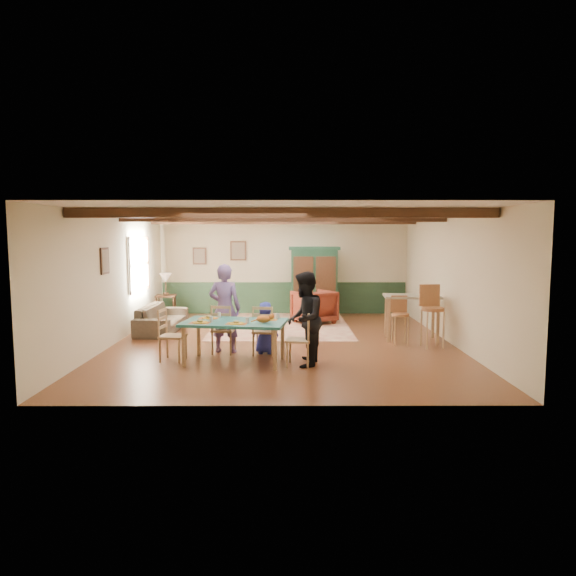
{
  "coord_description": "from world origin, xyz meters",
  "views": [
    {
      "loc": [
        0.08,
        -10.61,
        2.27
      ],
      "look_at": [
        0.11,
        0.04,
        1.15
      ],
      "focal_mm": 32.0,
      "sensor_mm": 36.0,
      "label": 1
    }
  ],
  "objects_px": {
    "dining_chair_far_right": "(265,330)",
    "table_lamp": "(166,284)",
    "dining_chair_end_right": "(299,339)",
    "counter_table": "(411,318)",
    "dining_table": "(235,342)",
    "sofa": "(162,318)",
    "person_man": "(225,308)",
    "armchair": "(314,307)",
    "dining_chair_far_left": "(224,329)",
    "armoire": "(314,282)",
    "end_table": "(166,307)",
    "person_child": "(265,328)",
    "person_woman": "(304,319)",
    "bar_stool_right": "(433,316)",
    "bar_stool_left": "(400,320)",
    "dining_chair_end_left": "(173,335)",
    "cat": "(264,318)"
  },
  "relations": [
    {
      "from": "dining_chair_far_right",
      "to": "table_lamp",
      "type": "height_order",
      "value": "table_lamp"
    },
    {
      "from": "dining_chair_end_right",
      "to": "counter_table",
      "type": "distance_m",
      "value": 3.26
    },
    {
      "from": "dining_table",
      "to": "sofa",
      "type": "bearing_deg",
      "value": 123.7
    },
    {
      "from": "dining_chair_far_right",
      "to": "sofa",
      "type": "distance_m",
      "value": 3.47
    },
    {
      "from": "person_man",
      "to": "armchair",
      "type": "xyz_separation_m",
      "value": [
        1.89,
        3.22,
        -0.43
      ]
    },
    {
      "from": "dining_chair_far_left",
      "to": "armoire",
      "type": "height_order",
      "value": "armoire"
    },
    {
      "from": "dining_chair_end_right",
      "to": "end_table",
      "type": "height_order",
      "value": "dining_chair_end_right"
    },
    {
      "from": "person_child",
      "to": "person_woman",
      "type": "bearing_deg",
      "value": 136.74
    },
    {
      "from": "armoire",
      "to": "counter_table",
      "type": "distance_m",
      "value": 3.64
    },
    {
      "from": "person_woman",
      "to": "bar_stool_right",
      "type": "relative_size",
      "value": 1.3
    },
    {
      "from": "dining_chair_far_left",
      "to": "person_child",
      "type": "relative_size",
      "value": 0.95
    },
    {
      "from": "bar_stool_right",
      "to": "sofa",
      "type": "bearing_deg",
      "value": 157.73
    },
    {
      "from": "counter_table",
      "to": "bar_stool_left",
      "type": "height_order",
      "value": "bar_stool_left"
    },
    {
      "from": "dining_chair_far_left",
      "to": "bar_stool_left",
      "type": "distance_m",
      "value": 3.62
    },
    {
      "from": "person_child",
      "to": "armoire",
      "type": "bearing_deg",
      "value": -96.28
    },
    {
      "from": "table_lamp",
      "to": "bar_stool_right",
      "type": "relative_size",
      "value": 0.47
    },
    {
      "from": "person_man",
      "to": "bar_stool_right",
      "type": "height_order",
      "value": "person_man"
    },
    {
      "from": "dining_chair_end_left",
      "to": "armoire",
      "type": "xyz_separation_m",
      "value": [
        2.79,
        4.84,
        0.5
      ]
    },
    {
      "from": "cat",
      "to": "table_lamp",
      "type": "relative_size",
      "value": 0.61
    },
    {
      "from": "armoire",
      "to": "armchair",
      "type": "xyz_separation_m",
      "value": [
        -0.05,
        -0.95,
        -0.54
      ]
    },
    {
      "from": "dining_chair_end_left",
      "to": "cat",
      "type": "distance_m",
      "value": 1.73
    },
    {
      "from": "person_woman",
      "to": "counter_table",
      "type": "relative_size",
      "value": 1.4
    },
    {
      "from": "dining_chair_far_left",
      "to": "person_child",
      "type": "distance_m",
      "value": 0.8
    },
    {
      "from": "person_man",
      "to": "armoire",
      "type": "distance_m",
      "value": 4.6
    },
    {
      "from": "dining_table",
      "to": "dining_chair_end_right",
      "type": "distance_m",
      "value": 1.14
    },
    {
      "from": "cat",
      "to": "dining_table",
      "type": "bearing_deg",
      "value": 169.7
    },
    {
      "from": "person_man",
      "to": "cat",
      "type": "distance_m",
      "value": 1.3
    },
    {
      "from": "person_man",
      "to": "person_child",
      "type": "distance_m",
      "value": 0.87
    },
    {
      "from": "dining_chair_far_left",
      "to": "dining_chair_end_right",
      "type": "bearing_deg",
      "value": 155.08
    },
    {
      "from": "armoire",
      "to": "bar_stool_left",
      "type": "relative_size",
      "value": 1.93
    },
    {
      "from": "person_child",
      "to": "dining_chair_end_right",
      "type": "bearing_deg",
      "value": 133.15
    },
    {
      "from": "person_man",
      "to": "sofa",
      "type": "relative_size",
      "value": 0.82
    },
    {
      "from": "dining_chair_end_left",
      "to": "person_child",
      "type": "relative_size",
      "value": 0.95
    },
    {
      "from": "dining_table",
      "to": "armoire",
      "type": "bearing_deg",
      "value": 71.65
    },
    {
      "from": "end_table",
      "to": "bar_stool_left",
      "type": "bearing_deg",
      "value": -30.46
    },
    {
      "from": "dining_chair_end_left",
      "to": "sofa",
      "type": "height_order",
      "value": "dining_chair_end_left"
    },
    {
      "from": "dining_chair_end_right",
      "to": "person_child",
      "type": "height_order",
      "value": "person_child"
    },
    {
      "from": "dining_chair_end_right",
      "to": "sofa",
      "type": "bearing_deg",
      "value": -126.77
    },
    {
      "from": "dining_chair_end_right",
      "to": "end_table",
      "type": "xyz_separation_m",
      "value": [
        -3.46,
        4.98,
        -0.15
      ]
    },
    {
      "from": "armchair",
      "to": "sofa",
      "type": "xyz_separation_m",
      "value": [
        -3.64,
        -1.03,
        -0.12
      ]
    },
    {
      "from": "dining_chair_end_right",
      "to": "bar_stool_right",
      "type": "height_order",
      "value": "bar_stool_right"
    },
    {
      "from": "dining_table",
      "to": "table_lamp",
      "type": "relative_size",
      "value": 3.04
    },
    {
      "from": "person_man",
      "to": "armoire",
      "type": "height_order",
      "value": "armoire"
    },
    {
      "from": "dining_chair_far_left",
      "to": "dining_chair_end_left",
      "type": "distance_m",
      "value": 1.03
    },
    {
      "from": "bar_stool_right",
      "to": "cat",
      "type": "bearing_deg",
      "value": -162.05
    },
    {
      "from": "dining_chair_far_left",
      "to": "dining_chair_end_left",
      "type": "relative_size",
      "value": 1.0
    },
    {
      "from": "table_lamp",
      "to": "counter_table",
      "type": "distance_m",
      "value": 6.59
    },
    {
      "from": "person_man",
      "to": "armoire",
      "type": "relative_size",
      "value": 0.88
    },
    {
      "from": "armoire",
      "to": "bar_stool_right",
      "type": "height_order",
      "value": "armoire"
    },
    {
      "from": "person_woman",
      "to": "end_table",
      "type": "relative_size",
      "value": 2.55
    }
  ]
}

